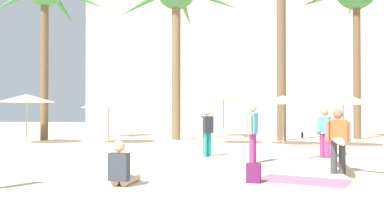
# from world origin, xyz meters

# --- Properties ---
(ground) EXTENTS (120.00, 120.00, 0.00)m
(ground) POSITION_xyz_m (0.00, 0.00, 0.00)
(ground) COLOR beige
(hotel_pink) EXTENTS (19.86, 11.42, 12.59)m
(hotel_pink) POSITION_xyz_m (2.75, 31.57, 6.29)
(hotel_pink) COLOR beige
(hotel_pink) RESTS_ON ground
(hotel_tower_gray) EXTENTS (17.20, 8.67, 24.72)m
(hotel_tower_gray) POSITION_xyz_m (-5.61, 36.28, 12.36)
(hotel_tower_gray) COLOR #A8A8A3
(hotel_tower_gray) RESTS_ON ground
(palm_tree_far_right) EXTENTS (7.03, 7.01, 9.68)m
(palm_tree_far_right) POSITION_xyz_m (-2.75, 16.48, 7.89)
(palm_tree_far_right) COLOR brown
(palm_tree_far_right) RESTS_ON ground
(cafe_umbrella_0) EXTENTS (2.79, 2.79, 2.32)m
(cafe_umbrella_0) POSITION_xyz_m (-5.81, 13.75, 2.04)
(cafe_umbrella_0) COLOR gray
(cafe_umbrella_0) RESTS_ON ground
(cafe_umbrella_1) EXTENTS (2.64, 2.64, 2.39)m
(cafe_umbrella_1) POSITION_xyz_m (5.49, 13.03, 2.14)
(cafe_umbrella_1) COLOR gray
(cafe_umbrella_1) RESTS_ON ground
(cafe_umbrella_2) EXTENTS (2.26, 2.26, 2.49)m
(cafe_umbrella_2) POSITION_xyz_m (-0.00, 13.71, 2.30)
(cafe_umbrella_2) COLOR gray
(cafe_umbrella_2) RESTS_ON ground
(cafe_umbrella_3) EXTENTS (2.75, 2.75, 2.45)m
(cafe_umbrella_3) POSITION_xyz_m (-9.81, 13.03, 2.25)
(cafe_umbrella_3) COLOR gray
(cafe_umbrella_3) RESTS_ON ground
(cafe_umbrella_5) EXTENTS (2.63, 2.63, 2.34)m
(cafe_umbrella_5) POSITION_xyz_m (2.83, 13.43, 2.14)
(cafe_umbrella_5) COLOR gray
(cafe_umbrella_5) RESTS_ON ground
(beach_towel) EXTENTS (2.16, 1.73, 0.01)m
(beach_towel) POSITION_xyz_m (2.14, 3.09, 0.01)
(beach_towel) COLOR #EF6684
(beach_towel) RESTS_ON ground
(backpack) EXTENTS (0.33, 0.28, 0.42)m
(backpack) POSITION_xyz_m (1.06, 2.72, 0.20)
(backpack) COLOR #59194C
(backpack) RESTS_ON ground
(person_far_left) EXTENTS (0.72, 3.19, 1.59)m
(person_far_left) POSITION_xyz_m (3.17, 4.42, 0.88)
(person_far_left) COLOR #3D3D42
(person_far_left) RESTS_ON ground
(person_mid_right) EXTENTS (2.27, 2.36, 1.64)m
(person_mid_right) POSITION_xyz_m (3.60, 8.00, 0.90)
(person_mid_right) COLOR #B7337F
(person_mid_right) RESTS_ON ground
(person_near_right) EXTENTS (0.47, 0.52, 1.65)m
(person_near_right) POSITION_xyz_m (-0.34, 7.82, 0.90)
(person_near_right) COLOR teal
(person_near_right) RESTS_ON ground
(person_far_right) EXTENTS (0.48, 0.93, 0.94)m
(person_far_right) POSITION_xyz_m (-1.66, 2.09, 0.33)
(person_far_right) COLOR #D1A889
(person_far_right) RESTS_ON ground
(person_mid_left) EXTENTS (0.34, 0.60, 1.76)m
(person_mid_left) POSITION_xyz_m (1.15, 6.11, 0.97)
(person_mid_left) COLOR #B7337F
(person_mid_left) RESTS_ON ground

